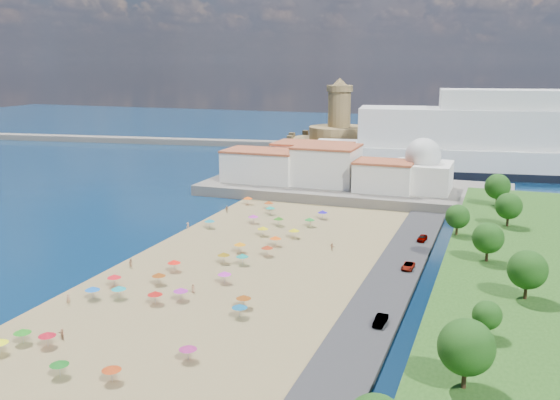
% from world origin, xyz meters
% --- Properties ---
extents(ground, '(700.00, 700.00, 0.00)m').
position_xyz_m(ground, '(0.00, 0.00, 0.00)').
color(ground, '#071938').
rests_on(ground, ground).
extents(terrace, '(90.00, 36.00, 3.00)m').
position_xyz_m(terrace, '(10.00, 73.00, 1.50)').
color(terrace, '#59544C').
rests_on(terrace, ground).
extents(jetty, '(18.00, 70.00, 2.40)m').
position_xyz_m(jetty, '(-12.00, 108.00, 1.20)').
color(jetty, '#59544C').
rests_on(jetty, ground).
extents(breakwater, '(199.03, 34.77, 2.60)m').
position_xyz_m(breakwater, '(-110.00, 153.00, 1.30)').
color(breakwater, '#59544C').
rests_on(breakwater, ground).
extents(waterfront_buildings, '(57.00, 29.00, 11.00)m').
position_xyz_m(waterfront_buildings, '(-3.05, 73.64, 7.88)').
color(waterfront_buildings, silver).
rests_on(waterfront_buildings, terrace).
extents(domed_building, '(16.00, 16.00, 15.00)m').
position_xyz_m(domed_building, '(30.00, 71.00, 8.97)').
color(domed_building, silver).
rests_on(domed_building, terrace).
extents(fortress, '(40.00, 40.00, 32.40)m').
position_xyz_m(fortress, '(-12.00, 138.00, 6.68)').
color(fortress, olive).
rests_on(fortress, ground).
extents(cruise_ship, '(166.41, 47.98, 35.99)m').
position_xyz_m(cruise_ship, '(66.94, 123.60, 10.66)').
color(cruise_ship, black).
rests_on(cruise_ship, ground).
extents(beach_parasols, '(31.43, 116.75, 2.20)m').
position_xyz_m(beach_parasols, '(-0.29, -10.45, 2.15)').
color(beach_parasols, gray).
rests_on(beach_parasols, beach).
extents(beachgoers, '(37.44, 77.82, 1.89)m').
position_xyz_m(beachgoers, '(-4.55, 3.49, 1.10)').
color(beachgoers, tan).
rests_on(beachgoers, beach).
extents(parked_cars, '(2.24, 77.61, 1.39)m').
position_xyz_m(parked_cars, '(36.00, -5.40, 1.36)').
color(parked_cars, gray).
rests_on(parked_cars, promenade).
extents(hillside_trees, '(17.97, 110.87, 7.57)m').
position_xyz_m(hillside_trees, '(49.93, -5.93, 10.24)').
color(hillside_trees, '#382314').
rests_on(hillside_trees, hillside).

